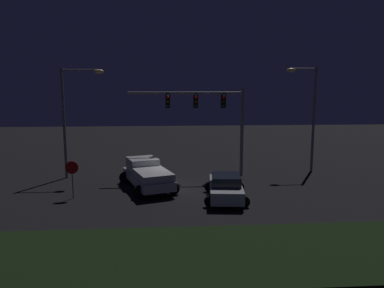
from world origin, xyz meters
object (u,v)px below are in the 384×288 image
Objects in this scene: traffic_signal_gantry at (209,110)px; street_lamp_right at (308,107)px; stop_sign at (72,172)px; car_sedan at (226,187)px; pickup_truck at (147,173)px; street_lamp_left at (73,109)px.

street_lamp_right reaches higher than traffic_signal_gantry.
street_lamp_right is at bearing 19.62° from stop_sign.
traffic_signal_gantry is (-0.32, 5.79, 4.16)m from car_sedan.
pickup_truck reaches higher than car_sedan.
pickup_truck is 0.73× the size of street_lamp_left.
traffic_signal_gantry reaches higher than stop_sign.
street_lamp_right is (7.37, 6.66, 4.30)m from car_sedan.
pickup_truck is 4.69m from stop_sign.
street_lamp_left reaches higher than pickup_truck.
car_sedan is 7.14m from traffic_signal_gantry.
traffic_signal_gantry is 3.73× the size of stop_sign.
street_lamp_left is at bearing 40.32° from pickup_truck.
pickup_truck is 0.69× the size of traffic_signal_gantry.
traffic_signal_gantry is 1.04× the size of street_lamp_right.
pickup_truck is at bearing 24.91° from stop_sign.
car_sedan is 0.55× the size of traffic_signal_gantry.
traffic_signal_gantry is 9.67m from street_lamp_left.
traffic_signal_gantry is at bearing -1.15° from street_lamp_left.
car_sedan is 10.82m from street_lamp_right.
street_lamp_right is at bearing 2.22° from street_lamp_left.
car_sedan is (4.69, -2.81, -0.26)m from pickup_truck.
stop_sign reaches higher than car_sedan.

